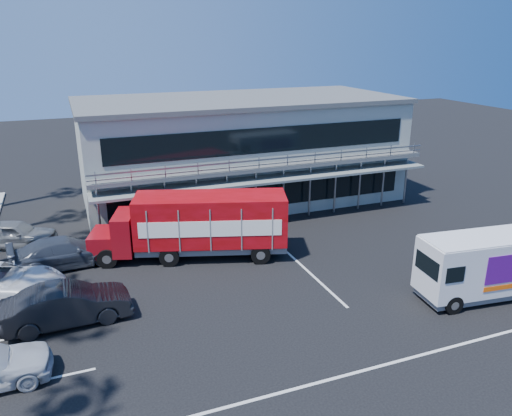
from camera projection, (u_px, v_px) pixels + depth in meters
name	position (u px, v px, depth m)	size (l,w,h in m)	color
ground	(288.00, 295.00, 23.11)	(120.00, 120.00, 0.00)	black
building	(240.00, 149.00, 36.11)	(22.40, 12.00, 7.30)	#9BA193
red_truck	(198.00, 224.00, 26.55)	(10.55, 5.37, 3.47)	maroon
white_van	(486.00, 265.00, 22.49)	(6.34, 2.76, 3.00)	silver
parked_car_b	(68.00, 305.00, 20.64)	(1.78, 5.11, 1.68)	black
parked_car_d	(65.00, 252.00, 25.82)	(2.17, 5.34, 1.55)	#333944
parked_car_e	(15.00, 234.00, 28.24)	(1.82, 4.51, 1.54)	slate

